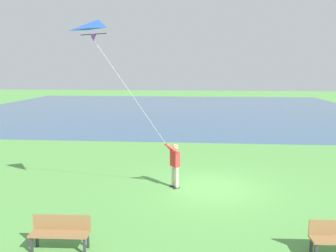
{
  "coord_description": "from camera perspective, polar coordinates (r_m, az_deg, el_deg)",
  "views": [
    {
      "loc": [
        -12.95,
        0.64,
        4.58
      ],
      "look_at": [
        -0.03,
        1.72,
        2.42
      ],
      "focal_mm": 37.05,
      "sensor_mm": 36.0,
      "label": 1
    }
  ],
  "objects": [
    {
      "name": "ground_plane",
      "position": [
        13.75,
        7.3,
        -10.09
      ],
      "size": [
        120.0,
        120.0,
        0.0
      ],
      "primitive_type": "plane",
      "color": "#569947"
    },
    {
      "name": "lake_water",
      "position": [
        39.58,
        -0.11,
        2.81
      ],
      "size": [
        36.0,
        44.0,
        0.01
      ],
      "primitive_type": "cube",
      "color": "#385B7F",
      "rests_on": "ground"
    },
    {
      "name": "person_kite_flyer",
      "position": [
        13.38,
        1.1,
        -5.86
      ],
      "size": [
        0.56,
        0.61,
        1.83
      ],
      "color": "#232328",
      "rests_on": "ground"
    },
    {
      "name": "flying_kite",
      "position": [
        11.7,
        -11.41,
        14.89
      ],
      "size": [
        1.94,
        2.71,
        4.27
      ],
      "color": "blue"
    },
    {
      "name": "park_bench_far_walkway",
      "position": [
        9.61,
        -17.26,
        -16.06
      ],
      "size": [
        0.5,
        1.52,
        0.88
      ],
      "color": "olive",
      "rests_on": "ground"
    }
  ]
}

